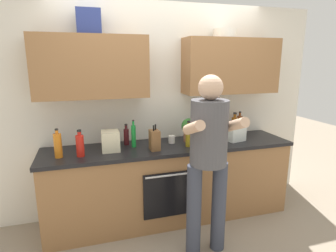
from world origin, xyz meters
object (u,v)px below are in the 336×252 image
at_px(person_standing, 209,152).
at_px(bottle_oil, 189,136).
at_px(bottle_soda, 134,136).
at_px(knife_block, 155,140).
at_px(bottle_syrup, 234,126).
at_px(potted_herb, 189,129).
at_px(grocery_bag_produce, 236,134).
at_px(cup_coffee, 172,139).
at_px(bottle_vinegar, 239,125).
at_px(bottle_wine, 126,136).
at_px(bottle_hotsauce, 80,145).
at_px(bottle_juice, 58,145).
at_px(grocery_bag_rice, 111,141).
at_px(cup_stoneware, 208,137).

xyz_separation_m(person_standing, bottle_oil, (0.04, 0.60, 0.00)).
distance_m(bottle_soda, knife_block, 0.26).
relative_size(bottle_syrup, potted_herb, 1.08).
bearing_deg(person_standing, grocery_bag_produce, 44.62).
height_order(bottle_soda, potted_herb, bottle_soda).
bearing_deg(cup_coffee, bottle_vinegar, 6.47).
height_order(bottle_syrup, bottle_wine, bottle_syrup).
xyz_separation_m(person_standing, bottle_soda, (-0.56, 0.76, 0.01)).
distance_m(bottle_hotsauce, bottle_wine, 0.57).
height_order(bottle_wine, grocery_bag_produce, bottle_wine).
bearing_deg(bottle_wine, potted_herb, -6.13).
bearing_deg(grocery_bag_produce, potted_herb, 165.93).
distance_m(person_standing, bottle_hotsauce, 1.28).
height_order(bottle_wine, bottle_juice, bottle_juice).
bearing_deg(bottle_syrup, bottle_oil, -160.88).
xyz_separation_m(bottle_vinegar, grocery_bag_rice, (-1.66, -0.18, -0.02)).
bearing_deg(bottle_wine, cup_stoneware, -6.22).
xyz_separation_m(bottle_vinegar, bottle_juice, (-2.18, -0.25, -0.00)).
distance_m(bottle_oil, grocery_bag_rice, 0.86).
distance_m(bottle_juice, cup_stoneware, 1.68).
bearing_deg(knife_block, bottle_oil, 2.17).
height_order(bottle_juice, cup_coffee, bottle_juice).
xyz_separation_m(person_standing, grocery_bag_rice, (-0.82, 0.70, -0.02)).
distance_m(bottle_soda, bottle_vinegar, 1.40).
height_order(bottle_oil, grocery_bag_rice, bottle_oil).
distance_m(bottle_vinegar, cup_stoneware, 0.52).
distance_m(person_standing, cup_coffee, 0.78).
xyz_separation_m(bottle_wine, cup_stoneware, (0.97, -0.11, -0.06)).
relative_size(bottle_hotsauce, grocery_bag_produce, 1.29).
bearing_deg(grocery_bag_rice, cup_stoneware, 2.92).
xyz_separation_m(bottle_syrup, grocery_bag_produce, (-0.09, -0.20, -0.04)).
bearing_deg(bottle_syrup, bottle_soda, -175.99).
bearing_deg(potted_herb, cup_coffee, -177.18).
bearing_deg(bottle_wine, person_standing, -54.18).
bearing_deg(bottle_vinegar, cup_stoneware, -166.07).
bearing_deg(bottle_hotsauce, bottle_juice, 172.92).
bearing_deg(bottle_vinegar, knife_block, -166.18).
bearing_deg(grocery_bag_rice, bottle_soda, 12.60).
relative_size(bottle_syrup, knife_block, 1.09).
relative_size(bottle_soda, cup_coffee, 3.42).
bearing_deg(bottle_syrup, cup_coffee, -175.04).
bearing_deg(bottle_wine, knife_block, -46.65).
xyz_separation_m(cup_coffee, potted_herb, (0.22, 0.01, 0.11)).
xyz_separation_m(bottle_vinegar, grocery_bag_produce, (-0.19, -0.23, -0.04)).
bearing_deg(grocery_bag_produce, person_standing, -135.38).
height_order(person_standing, bottle_wine, person_standing).
distance_m(person_standing, bottle_wine, 1.06).
distance_m(bottle_soda, bottle_syrup, 1.31).
height_order(knife_block, potted_herb, potted_herb).
distance_m(bottle_hotsauce, cup_stoneware, 1.48).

